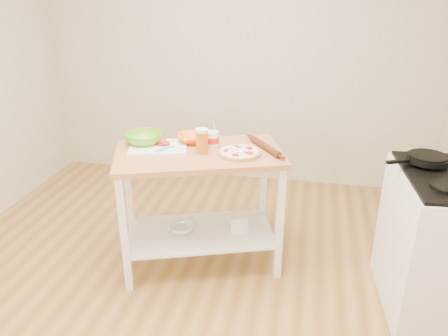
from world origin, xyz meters
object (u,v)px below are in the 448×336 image
Objects in this scene: spatula at (163,149)px; beer_pint at (202,141)px; yogurt_tub at (212,139)px; shelf_glass_bowl at (182,228)px; prep_island at (200,185)px; shelf_bin at (238,222)px; gas_stove at (447,244)px; green_bowl at (144,139)px; cutting_board at (158,146)px; rolling_pin at (265,146)px; skillet at (426,159)px; orange_bowl at (193,138)px; knife at (143,141)px; pizza at (239,152)px.

beer_pint is at bearing -38.45° from spatula.
shelf_glass_bowl is at bearing -146.81° from yogurt_tub.
shelf_bin is (0.27, 0.09, -0.32)m from prep_island.
gas_stove is 8.01× the size of spatula.
green_bowl is (-0.18, 0.11, 0.03)m from spatula.
cutting_board is at bearing -20.28° from green_bowl.
spatula is 0.36× the size of rolling_pin.
green_bowl is 0.87m from rolling_pin.
prep_island is 3.31× the size of skillet.
orange_bowl reaches higher than cutting_board.
prep_island is at bearing -21.37° from cutting_board.
skillet is (1.46, -0.01, 0.33)m from prep_island.
prep_island is 0.35m from orange_bowl.
shelf_bin is (0.41, 0.11, 0.03)m from shelf_glass_bowl.
shelf_bin is at bearing 15.41° from shelf_glass_bowl.
gas_stove is 4.35× the size of knife.
shelf_glass_bowl is (0.10, 0.01, -0.63)m from spatula.
yogurt_tub is at bearing -18.72° from knife.
pizza is 0.21m from rolling_pin.
green_bowl is 2.07× the size of shelf_bin.
orange_bowl is (-1.74, 0.35, 0.45)m from gas_stove.
rolling_pin is (0.69, 0.18, 0.01)m from spatula.
yogurt_tub is (0.31, 0.14, 0.04)m from spatula.
skillet is at bearing -0.13° from beer_pint.
cutting_board is 3.64× the size of shelf_bin.
beer_pint reaches higher than shelf_bin.
skillet is 1.77m from cutting_board.
pizza is 0.53m from spatula.
shelf_glass_bowl is (-0.17, -0.02, -0.70)m from beer_pint.
yogurt_tub reaches higher than shelf_glass_bowl.
knife is 0.52m from yogurt_tub.
cutting_board is at bearing 161.34° from shelf_glass_bowl.
pizza reaches higher than knife.
green_bowl is 1.54× the size of beer_pint.
pizza reaches higher than shelf_glass_bowl.
cutting_board is 0.39m from yogurt_tub.
beer_pint is at bearing -32.88° from knife.
yogurt_tub is (0.51, 0.02, 0.04)m from knife.
beer_pint is at bearing -109.50° from yogurt_tub.
shelf_bin is at bearing -6.81° from yogurt_tub.
yogurt_tub reaches higher than skillet.
prep_island is 0.36m from spatula.
prep_island is 0.34m from beer_pint.
pizza is at bearing -140.94° from rolling_pin.
knife is (-0.14, 0.06, 0.01)m from cutting_board.
rolling_pin is 0.63m from shelf_bin.
yogurt_tub is (-0.21, 0.10, 0.04)m from pizza.
skillet is 2.81× the size of spatula.
knife is at bearing 174.09° from pizza.
pizza is 0.41m from orange_bowl.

